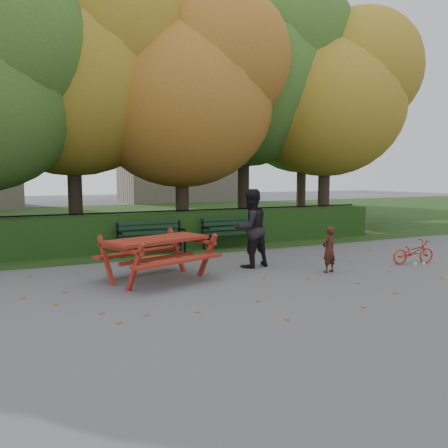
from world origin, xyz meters
name	(u,v)px	position (x,y,z in m)	size (l,w,h in m)	color
ground	(265,278)	(0.00, 0.00, 0.00)	(90.00, 90.00, 0.00)	slate
grass_strip	(118,219)	(0.00, 14.00, 0.01)	(90.00, 90.00, 0.00)	black
building_right	(176,130)	(8.00, 28.00, 6.00)	(9.00, 6.00, 12.00)	#B5A08E
hedge	(186,229)	(0.00, 4.50, 0.50)	(13.00, 0.90, 1.00)	black
iron_fence	(177,226)	(0.00, 5.30, 0.54)	(14.00, 0.04, 1.02)	black
tree_b	(84,66)	(-2.44, 6.75, 5.40)	(6.72, 6.40, 8.79)	black
tree_c	(193,90)	(0.83, 5.96, 4.82)	(6.30, 6.00, 8.00)	black
tree_d	(256,72)	(3.88, 7.23, 5.98)	(7.14, 6.80, 9.58)	black
tree_e	(337,95)	(6.52, 5.77, 5.08)	(6.09, 5.80, 8.16)	black
tree_g	(311,106)	(8.33, 9.76, 5.37)	(6.30, 6.00, 8.55)	black
bench_left	(151,234)	(-1.30, 3.70, 0.52)	(1.80, 0.57, 0.88)	black
bench_right	(232,230)	(1.10, 3.70, 0.52)	(1.80, 0.57, 0.88)	black
picnic_table	(158,247)	(-2.02, 0.71, 0.66)	(2.39, 2.16, 0.96)	maroon
leaf_pile	(162,258)	(-1.30, 2.73, 0.04)	(1.27, 0.88, 0.09)	maroon
leaf_scatter	(257,274)	(0.00, 0.30, 0.01)	(9.00, 5.70, 0.01)	maroon
child	(329,249)	(1.49, -0.17, 0.50)	(0.36, 0.24, 1.00)	#3B1913
adult	(251,228)	(0.26, 1.07, 0.89)	(0.86, 0.67, 1.77)	black
bicycle	(413,252)	(3.89, -0.28, 0.28)	(0.38, 1.08, 0.57)	#B42810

